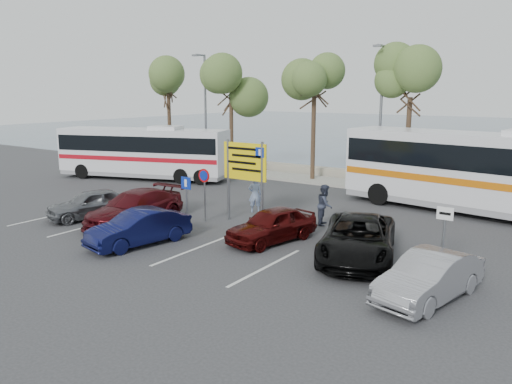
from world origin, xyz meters
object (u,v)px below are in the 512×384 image
Objects in this scene: street_lamp_right at (380,110)px; direction_sign at (245,168)px; car_silver_a at (91,204)px; car_maroon at (135,208)px; car_red at (272,225)px; pedestrian_near at (255,194)px; street_lamp_left at (205,106)px; pedestrian_far at (325,205)px; car_blue at (139,228)px; car_silver_b at (429,277)px; coach_bus_left at (143,154)px; coach_bus_right at (483,175)px; suv_black at (358,238)px.

direction_sign is at bearing -100.94° from street_lamp_right.
car_maroon reaches higher than car_silver_a.
direction_sign is 3.50m from car_red.
direction_sign reaches higher than pedestrian_near.
street_lamp_left is 4.56× the size of pedestrian_far.
car_silver_a is 0.98× the size of car_blue.
car_blue is 1.00× the size of car_silver_b.
coach_bus_left is 2.88× the size of car_silver_b.
pedestrian_near reaches higher than car_blue.
street_lamp_right is 7.40m from coach_bus_right.
car_maroon is 12.81m from car_silver_b.
direction_sign is 2.08× the size of pedestrian_near.
car_maroon is at bearing -44.79° from coach_bus_left.
street_lamp_right reaches higher than coach_bus_left.
car_silver_b is at bearing -23.25° from coach_bus_left.
direction_sign is 0.93× the size of car_silver_a.
direction_sign reaches higher than car_blue.
direction_sign reaches higher than suv_black.
car_silver_a is (-8.18, -13.64, -3.94)m from street_lamp_right.
coach_bus_right reaches higher than suv_black.
car_maroon is at bearing -139.52° from coach_bus_right.
pedestrian_near is 0.99× the size of pedestrian_far.
pedestrian_far is (3.02, 1.67, -1.55)m from direction_sign.
car_silver_b is 11.20m from pedestrian_near.
coach_bus_right is 15.77m from car_maroon.
car_silver_a is at bearing -168.90° from car_silver_b.
car_silver_b is (6.50, -2.08, -0.01)m from car_red.
street_lamp_left is 0.61× the size of coach_bus_right.
pedestrian_far reaches higher than car_maroon.
coach_bus_right reaches higher than coach_bus_left.
street_lamp_left is 0.71× the size of coach_bus_left.
street_lamp_right reaches higher than car_maroon.
direction_sign reaches higher than coach_bus_left.
street_lamp_left is 5.97m from coach_bus_left.
street_lamp_left is 2.07× the size of car_silver_a.
coach_bus_right is 17.91m from car_silver_a.
coach_bus_left is at bearing 169.56° from car_silver_b.
street_lamp_left is at bearing -72.06° from pedestrian_near.
street_lamp_left reaches higher than car_maroon.
pedestrian_near is (3.06, 4.71, 0.15)m from car_maroon.
coach_bus_right is 3.40× the size of car_red.
direction_sign is 0.73× the size of car_maroon.
coach_bus_left is (-11.99, 5.24, -0.81)m from direction_sign.
car_maroon is (-11.96, -10.21, -1.15)m from coach_bus_right.
street_lamp_left is 18.40m from car_blue.
coach_bus_right is (20.17, 2.06, 0.25)m from coach_bus_left.
direction_sign is 0.91× the size of car_blue.
car_silver_a is at bearing 10.74° from pedestrian_near.
car_silver_a reaches higher than car_silver_b.
car_blue is at bearing 128.96° from pedestrian_far.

